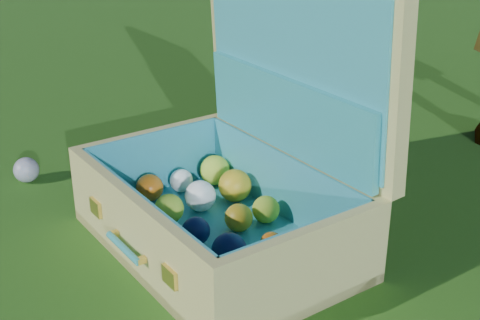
{
  "coord_description": "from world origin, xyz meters",
  "views": [
    {
      "loc": [
        1.0,
        -1.2,
        0.86
      ],
      "look_at": [
        0.09,
        -0.04,
        0.2
      ],
      "focal_mm": 50.0,
      "sensor_mm": 36.0,
      "label": 1
    }
  ],
  "objects": [
    {
      "name": "suitcase",
      "position": [
        0.1,
        -0.05,
        0.19
      ],
      "size": [
        0.79,
        0.66,
        0.65
      ],
      "rotation": [
        0.0,
        0.0,
        -0.29
      ],
      "color": "#CBC16D",
      "rests_on": "ground"
    },
    {
      "name": "stray_ball",
      "position": [
        -0.59,
        -0.19,
        0.04
      ],
      "size": [
        0.07,
        0.07,
        0.07
      ],
      "primitive_type": "sphere",
      "color": "#4373AF",
      "rests_on": "ground"
    },
    {
      "name": "ground",
      "position": [
        0.0,
        0.0,
        0.0
      ],
      "size": [
        60.0,
        60.0,
        0.0
      ],
      "primitive_type": "plane",
      "color": "#215114",
      "rests_on": "ground"
    }
  ]
}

